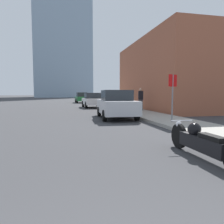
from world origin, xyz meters
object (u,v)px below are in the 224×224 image
parked_car_white (92,100)px  pedestrian (141,99)px  parked_car_silver (116,104)px  stop_sign (173,89)px  parked_car_green (82,98)px  motorcycle (201,141)px

parked_car_white → pedestrian: pedestrian is taller
parked_car_silver → stop_sign: 3.59m
parked_car_green → stop_sign: 25.62m
motorcycle → pedestrian: 12.58m
parked_car_white → parked_car_green: size_ratio=0.97×
parked_car_silver → parked_car_green: size_ratio=1.02×
pedestrian → parked_car_silver: bearing=-127.6°
motorcycle → parked_car_silver: 8.40m
parked_car_silver → stop_sign: stop_sign is taller
motorcycle → pedestrian: pedestrian is taller
motorcycle → parked_car_silver: (0.04, 8.38, 0.45)m
parked_car_silver → parked_car_white: bearing=93.7°
parked_car_silver → pedestrian: 4.83m
motorcycle → parked_car_white: size_ratio=0.65×
motorcycle → stop_sign: stop_sign is taller
parked_car_silver → stop_sign: bearing=-46.1°
stop_sign → parked_car_silver: bearing=130.8°
motorcycle → parked_car_white: 18.73m
parked_car_green → pedestrian: pedestrian is taller
parked_car_white → pedestrian: 7.21m
stop_sign → motorcycle: bearing=-112.0°
parked_car_silver → parked_car_white: size_ratio=1.06×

